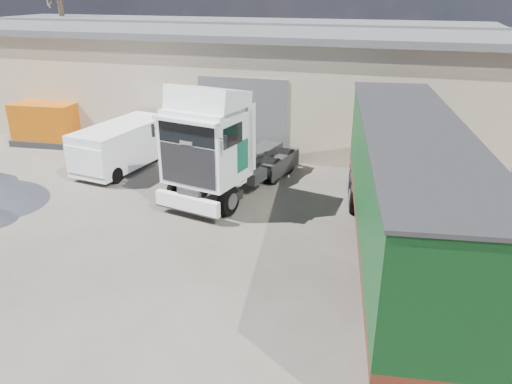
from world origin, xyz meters
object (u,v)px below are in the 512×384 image
(box_trailer, at_px, (407,182))
(orange_skip, at_px, (49,126))
(panel_van, at_px, (120,147))
(tractor_unit, at_px, (220,150))

(box_trailer, distance_m, orange_skip, 18.31)
(panel_van, relative_size, orange_skip, 1.42)
(tractor_unit, height_order, panel_van, tractor_unit)
(tractor_unit, relative_size, box_trailer, 0.55)
(box_trailer, bearing_deg, panel_van, 149.78)
(orange_skip, bearing_deg, tractor_unit, -26.45)
(tractor_unit, xyz_separation_m, panel_van, (-5.08, 1.63, -0.83))
(tractor_unit, relative_size, panel_van, 1.38)
(tractor_unit, xyz_separation_m, box_trailer, (6.40, -3.01, 0.63))
(panel_van, distance_m, orange_skip, 5.86)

